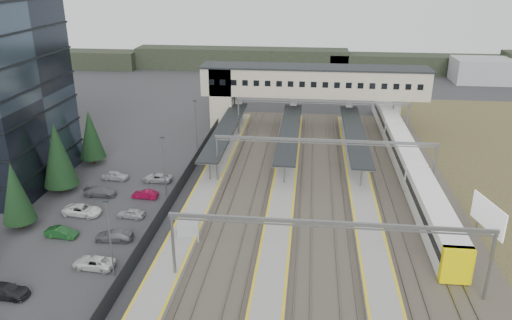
# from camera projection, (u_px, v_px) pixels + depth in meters

# --- Properties ---
(ground) EXTENTS (220.00, 220.00, 0.00)m
(ground) POSITION_uv_depth(u_px,v_px,m) (213.00, 239.00, 54.39)
(ground) COLOR #2B2B2D
(ground) RESTS_ON ground
(car_park) EXTENTS (10.74, 44.54, 1.29)m
(car_park) POSITION_uv_depth(u_px,v_px,m) (62.00, 263.00, 48.90)
(car_park) COLOR #AEAFB2
(car_park) RESTS_ON ground
(lampposts) EXTENTS (0.50, 53.25, 8.07)m
(lampposts) POSITION_uv_depth(u_px,v_px,m) (142.00, 194.00, 54.79)
(lampposts) COLOR slate
(lampposts) RESTS_ON ground
(fence) EXTENTS (0.08, 90.00, 2.00)m
(fence) POSITION_uv_depth(u_px,v_px,m) (167.00, 207.00, 59.32)
(fence) COLOR #26282B
(fence) RESTS_ON ground
(relay_cabin_far) EXTENTS (2.61, 2.33, 2.07)m
(relay_cabin_far) POSITION_uv_depth(u_px,v_px,m) (188.00, 232.00, 53.77)
(relay_cabin_far) COLOR #929597
(relay_cabin_far) RESTS_ON ground
(rail_corridor) EXTENTS (34.00, 90.00, 0.92)m
(rail_corridor) POSITION_uv_depth(u_px,v_px,m) (300.00, 219.00, 57.95)
(rail_corridor) COLOR #3C392F
(rail_corridor) RESTS_ON ground
(canopies) EXTENTS (23.10, 30.00, 3.28)m
(canopies) POSITION_uv_depth(u_px,v_px,m) (289.00, 131.00, 77.24)
(canopies) COLOR black
(canopies) RESTS_ON ground
(footbridge) EXTENTS (40.40, 6.40, 11.20)m
(footbridge) POSITION_uv_depth(u_px,v_px,m) (298.00, 84.00, 89.60)
(footbridge) COLOR #A19681
(footbridge) RESTS_ON ground
(gantries) EXTENTS (28.40, 62.28, 7.17)m
(gantries) POSITION_uv_depth(u_px,v_px,m) (326.00, 182.00, 53.75)
(gantries) COLOR slate
(gantries) RESTS_ON ground
(train) EXTENTS (2.88, 60.27, 3.63)m
(train) POSITION_uv_depth(u_px,v_px,m) (404.00, 154.00, 73.19)
(train) COLOR white
(train) RESTS_ON ground
(billboard) EXTENTS (1.51, 5.98, 5.20)m
(billboard) POSITION_uv_depth(u_px,v_px,m) (488.00, 217.00, 51.69)
(billboard) COLOR slate
(billboard) RESTS_ON ground
(treeline_far) EXTENTS (170.00, 19.00, 7.00)m
(treeline_far) POSITION_uv_depth(u_px,v_px,m) (362.00, 63.00, 136.30)
(treeline_far) COLOR black
(treeline_far) RESTS_ON ground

